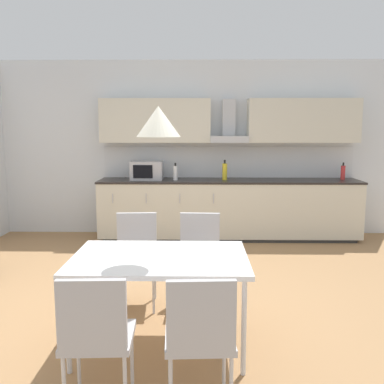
{
  "coord_description": "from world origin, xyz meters",
  "views": [
    {
      "loc": [
        0.31,
        -3.92,
        1.67
      ],
      "look_at": [
        0.24,
        0.62,
        1.0
      ],
      "focal_mm": 40.0,
      "sensor_mm": 36.0,
      "label": 1
    }
  ],
  "objects_px": {
    "dining_table": "(160,262)",
    "pendant_lamp": "(158,121)",
    "chair_far_right": "(199,250)",
    "chair_near_left": "(96,330)",
    "bottle_yellow": "(225,171)",
    "chair_near_right": "(200,331)",
    "microwave": "(147,171)",
    "chair_far_left": "(136,250)",
    "bottle_white": "(175,173)",
    "bottle_red": "(343,172)"
  },
  "relations": [
    {
      "from": "pendant_lamp",
      "to": "bottle_white",
      "type": "bearing_deg",
      "value": 91.05
    },
    {
      "from": "dining_table",
      "to": "chair_near_left",
      "type": "bearing_deg",
      "value": -109.57
    },
    {
      "from": "chair_far_right",
      "to": "chair_near_left",
      "type": "distance_m",
      "value": 1.75
    },
    {
      "from": "bottle_yellow",
      "to": "chair_near_right",
      "type": "relative_size",
      "value": 0.35
    },
    {
      "from": "bottle_yellow",
      "to": "bottle_red",
      "type": "bearing_deg",
      "value": 2.27
    },
    {
      "from": "microwave",
      "to": "chair_far_left",
      "type": "distance_m",
      "value": 2.58
    },
    {
      "from": "bottle_yellow",
      "to": "chair_near_right",
      "type": "xyz_separation_m",
      "value": [
        -0.38,
        -4.16,
        -0.5
      ]
    },
    {
      "from": "dining_table",
      "to": "microwave",
      "type": "bearing_deg",
      "value": 98.46
    },
    {
      "from": "chair_far_left",
      "to": "bottle_yellow",
      "type": "bearing_deg",
      "value": 68.55
    },
    {
      "from": "microwave",
      "to": "pendant_lamp",
      "type": "relative_size",
      "value": 1.5
    },
    {
      "from": "chair_near_left",
      "to": "chair_far_left",
      "type": "bearing_deg",
      "value": 90.31
    },
    {
      "from": "microwave",
      "to": "dining_table",
      "type": "height_order",
      "value": "microwave"
    },
    {
      "from": "bottle_red",
      "to": "chair_near_right",
      "type": "relative_size",
      "value": 0.3
    },
    {
      "from": "bottle_white",
      "to": "chair_near_right",
      "type": "bearing_deg",
      "value": -84.97
    },
    {
      "from": "pendant_lamp",
      "to": "chair_far_right",
      "type": "bearing_deg",
      "value": 69.99
    },
    {
      "from": "bottle_white",
      "to": "pendant_lamp",
      "type": "distance_m",
      "value": 3.37
    },
    {
      "from": "dining_table",
      "to": "pendant_lamp",
      "type": "relative_size",
      "value": 4.12
    },
    {
      "from": "chair_far_right",
      "to": "pendant_lamp",
      "type": "xyz_separation_m",
      "value": [
        -0.3,
        -0.82,
        1.19
      ]
    },
    {
      "from": "bottle_yellow",
      "to": "pendant_lamp",
      "type": "xyz_separation_m",
      "value": [
        -0.68,
        -3.34,
        0.69
      ]
    },
    {
      "from": "bottle_white",
      "to": "dining_table",
      "type": "bearing_deg",
      "value": -88.95
    },
    {
      "from": "chair_near_right",
      "to": "chair_far_left",
      "type": "xyz_separation_m",
      "value": [
        -0.6,
        1.65,
        0.0
      ]
    },
    {
      "from": "bottle_yellow",
      "to": "chair_near_right",
      "type": "height_order",
      "value": "bottle_yellow"
    },
    {
      "from": "microwave",
      "to": "bottle_red",
      "type": "relative_size",
      "value": 1.84
    },
    {
      "from": "chair_far_left",
      "to": "pendant_lamp",
      "type": "xyz_separation_m",
      "value": [
        0.3,
        -0.82,
        1.19
      ]
    },
    {
      "from": "bottle_yellow",
      "to": "bottle_red",
      "type": "xyz_separation_m",
      "value": [
        1.81,
        0.07,
        -0.02
      ]
    },
    {
      "from": "microwave",
      "to": "chair_far_right",
      "type": "height_order",
      "value": "microwave"
    },
    {
      "from": "chair_near_left",
      "to": "chair_far_left",
      "type": "relative_size",
      "value": 1.0
    },
    {
      "from": "chair_near_left",
      "to": "dining_table",
      "type": "bearing_deg",
      "value": 70.43
    },
    {
      "from": "dining_table",
      "to": "bottle_white",
      "type": "bearing_deg",
      "value": 91.05
    },
    {
      "from": "bottle_red",
      "to": "chair_far_right",
      "type": "xyz_separation_m",
      "value": [
        -2.19,
        -2.58,
        -0.48
      ]
    },
    {
      "from": "microwave",
      "to": "bottle_yellow",
      "type": "bearing_deg",
      "value": -0.7
    },
    {
      "from": "microwave",
      "to": "bottle_white",
      "type": "relative_size",
      "value": 1.84
    },
    {
      "from": "pendant_lamp",
      "to": "bottle_yellow",
      "type": "bearing_deg",
      "value": 78.4
    },
    {
      "from": "chair_near_left",
      "to": "pendant_lamp",
      "type": "height_order",
      "value": "pendant_lamp"
    },
    {
      "from": "bottle_red",
      "to": "chair_near_left",
      "type": "bearing_deg",
      "value": -123.35
    },
    {
      "from": "chair_near_right",
      "to": "microwave",
      "type": "bearing_deg",
      "value": 100.85
    },
    {
      "from": "bottle_yellow",
      "to": "chair_far_left",
      "type": "bearing_deg",
      "value": -111.45
    },
    {
      "from": "microwave",
      "to": "chair_far_right",
      "type": "xyz_separation_m",
      "value": [
        0.8,
        -2.53,
        -0.51
      ]
    },
    {
      "from": "chair_far_right",
      "to": "pendant_lamp",
      "type": "distance_m",
      "value": 1.48
    },
    {
      "from": "chair_far_right",
      "to": "chair_near_left",
      "type": "xyz_separation_m",
      "value": [
        -0.59,
        -1.65,
        0.0
      ]
    },
    {
      "from": "bottle_white",
      "to": "bottle_yellow",
      "type": "distance_m",
      "value": 0.75
    },
    {
      "from": "dining_table",
      "to": "pendant_lamp",
      "type": "bearing_deg",
      "value": 90.0
    },
    {
      "from": "bottle_white",
      "to": "chair_near_left",
      "type": "xyz_separation_m",
      "value": [
        -0.23,
        -4.12,
        -0.48
      ]
    },
    {
      "from": "chair_near_left",
      "to": "chair_near_right",
      "type": "height_order",
      "value": "same"
    },
    {
      "from": "chair_far_left",
      "to": "pendant_lamp",
      "type": "distance_m",
      "value": 1.48
    },
    {
      "from": "bottle_white",
      "to": "bottle_red",
      "type": "bearing_deg",
      "value": 2.56
    },
    {
      "from": "chair_near_left",
      "to": "pendant_lamp",
      "type": "bearing_deg",
      "value": 70.43
    },
    {
      "from": "chair_far_left",
      "to": "chair_near_left",
      "type": "bearing_deg",
      "value": -89.69
    },
    {
      "from": "bottle_white",
      "to": "chair_near_left",
      "type": "bearing_deg",
      "value": -93.23
    },
    {
      "from": "bottle_white",
      "to": "chair_near_right",
      "type": "height_order",
      "value": "bottle_white"
    }
  ]
}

